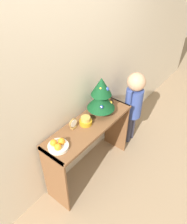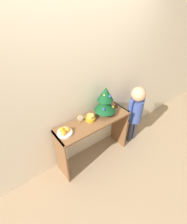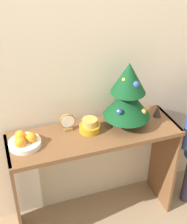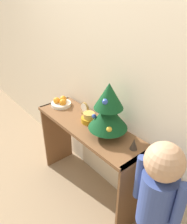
# 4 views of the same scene
# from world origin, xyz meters

# --- Properties ---
(ground_plane) EXTENTS (12.00, 12.00, 0.00)m
(ground_plane) POSITION_xyz_m (0.00, 0.00, 0.00)
(ground_plane) COLOR #997F60
(back_wall) EXTENTS (7.00, 0.05, 2.50)m
(back_wall) POSITION_xyz_m (0.00, 0.42, 1.25)
(back_wall) COLOR beige
(back_wall) RESTS_ON ground_plane
(console_table) EXTENTS (1.14, 0.37, 0.79)m
(console_table) POSITION_xyz_m (0.00, 0.19, 0.60)
(console_table) COLOR brown
(console_table) RESTS_ON ground_plane
(mini_tree) EXTENTS (0.31, 0.31, 0.45)m
(mini_tree) POSITION_xyz_m (0.23, 0.21, 1.02)
(mini_tree) COLOR #4C3828
(mini_tree) RESTS_ON console_table
(fruit_bowl) EXTENTS (0.20, 0.20, 0.09)m
(fruit_bowl) POSITION_xyz_m (-0.45, 0.20, 0.82)
(fruit_bowl) COLOR silver
(fruit_bowl) RESTS_ON console_table
(singing_bowl) EXTENTS (0.14, 0.14, 0.09)m
(singing_bowl) POSITION_xyz_m (-0.02, 0.22, 0.83)
(singing_bowl) COLOR #B78419
(singing_bowl) RESTS_ON console_table
(desk_clock) EXTENTS (0.10, 0.04, 0.12)m
(desk_clock) POSITION_xyz_m (-0.16, 0.27, 0.85)
(desk_clock) COLOR olive
(desk_clock) RESTS_ON console_table
(figurine) EXTENTS (0.06, 0.06, 0.09)m
(figurine) POSITION_xyz_m (0.48, 0.23, 0.83)
(figurine) COLOR #382D23
(figurine) RESTS_ON console_table
(child_figure) EXTENTS (0.35, 0.23, 1.09)m
(child_figure) POSITION_xyz_m (0.81, 0.09, 0.70)
(child_figure) COLOR #38384C
(child_figure) RESTS_ON ground_plane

